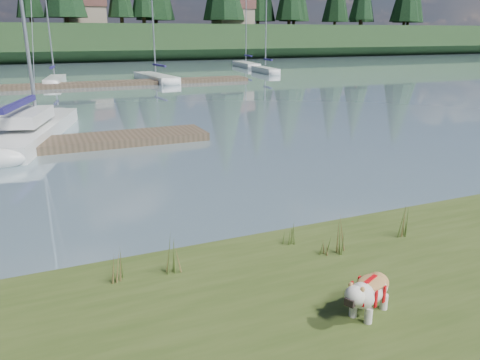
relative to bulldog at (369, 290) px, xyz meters
name	(u,v)px	position (x,y,z in m)	size (l,w,h in m)	color
ground	(66,87)	(-1.86, 34.52, -0.72)	(200.00, 200.00, 0.00)	#77929D
ridge	(46,43)	(-1.86, 77.52, 1.78)	(200.00, 20.00, 5.00)	#1B3218
bulldog	(369,290)	(0.00, 0.00, 0.00)	(1.00, 0.68, 0.59)	silver
sailboat_main	(37,125)	(-4.04, 16.31, -0.30)	(4.26, 9.49, 13.38)	silver
dock_far	(92,84)	(0.14, 34.52, -0.57)	(26.00, 2.20, 0.30)	#4C3D2C
sailboat_bg_2	(56,79)	(-2.39, 37.86, -0.38)	(2.13, 6.27, 9.45)	silver
sailboat_bg_3	(153,77)	(5.62, 37.16, -0.39)	(2.53, 8.38, 12.10)	silver
sailboat_bg_4	(264,69)	(18.23, 40.87, -0.39)	(1.73, 6.15, 9.16)	silver
sailboat_bg_5	(244,64)	(19.96, 49.90, -0.40)	(2.47, 7.96, 11.21)	silver
weed_0	(173,255)	(-2.15, 2.19, -0.07)	(0.17, 0.14, 0.72)	#475B23
weed_1	(289,235)	(0.07, 2.36, -0.18)	(0.17, 0.14, 0.45)	#475B23
weed_2	(342,237)	(0.75, 1.69, -0.07)	(0.17, 0.14, 0.70)	#475B23
weed_3	(118,267)	(-3.01, 2.21, -0.12)	(0.17, 0.14, 0.60)	#475B23
weed_4	(327,246)	(0.49, 1.76, -0.21)	(0.17, 0.14, 0.37)	#475B23
weed_5	(401,223)	(2.18, 1.83, -0.10)	(0.17, 0.14, 0.64)	#475B23
mud_lip	(179,264)	(-1.86, 2.92, -0.65)	(60.00, 0.50, 0.14)	#33281C
house_1	(84,10)	(4.14, 75.52, 6.59)	(6.30, 5.30, 4.65)	gray
house_2	(233,12)	(28.14, 73.52, 6.59)	(6.30, 5.30, 4.65)	gray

